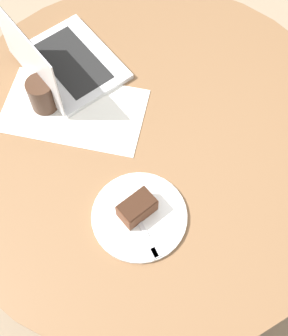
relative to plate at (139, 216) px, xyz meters
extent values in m
plane|color=gray|center=(-0.08, -0.24, -0.72)|extent=(12.00, 12.00, 0.00)
cylinder|color=brown|center=(-0.08, -0.24, -0.71)|extent=(0.47, 0.47, 0.02)
cylinder|color=brown|center=(-0.08, -0.24, -0.37)|extent=(0.13, 0.13, 0.66)
cylinder|color=brown|center=(-0.08, -0.24, -0.02)|extent=(1.21, 1.21, 0.03)
cube|color=white|center=(0.11, -0.37, 0.00)|extent=(0.47, 0.39, 0.00)
cylinder|color=white|center=(0.00, 0.00, 0.00)|extent=(0.25, 0.25, 0.01)
cube|color=brown|center=(0.00, -0.01, 0.03)|extent=(0.11, 0.09, 0.05)
cube|color=#351E13|center=(0.00, -0.01, 0.06)|extent=(0.11, 0.09, 0.00)
cube|color=silver|center=(0.00, 0.04, 0.01)|extent=(0.05, 0.17, 0.00)
cube|color=silver|center=(-0.02, 0.11, 0.01)|extent=(0.03, 0.03, 0.00)
cylinder|color=#3D2619|center=(0.19, -0.41, 0.05)|extent=(0.08, 0.08, 0.11)
cube|color=silver|center=(0.09, -0.53, 0.00)|extent=(0.35, 0.38, 0.02)
cube|color=black|center=(0.09, -0.53, 0.01)|extent=(0.23, 0.29, 0.00)
cube|color=silver|center=(0.21, -0.48, 0.12)|extent=(0.13, 0.28, 0.22)
cube|color=black|center=(0.20, -0.48, 0.12)|extent=(0.13, 0.27, 0.21)
camera|label=1|loc=(0.09, 0.42, 1.15)|focal=50.00mm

